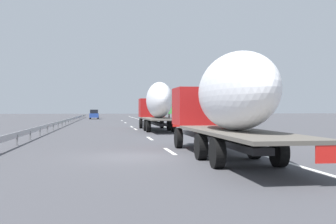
{
  "coord_description": "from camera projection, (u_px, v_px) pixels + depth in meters",
  "views": [
    {
      "loc": [
        -17.42,
        1.27,
        2.0
      ],
      "look_at": [
        12.58,
        -3.34,
        1.79
      ],
      "focal_mm": 44.38,
      "sensor_mm": 36.0,
      "label": 1
    }
  ],
  "objects": [
    {
      "name": "ground_plane",
      "position": [
        114.0,
        124.0,
        56.96
      ],
      "size": [
        260.0,
        260.0,
        0.0
      ],
      "primitive_type": "plane",
      "color": "#424247"
    },
    {
      "name": "lane_stripe_0",
      "position": [
        170.0,
        151.0,
        19.67
      ],
      "size": [
        3.2,
        0.2,
        0.01
      ],
      "primitive_type": "cube",
      "color": "white",
      "rests_on": "ground_plane"
    },
    {
      "name": "lane_stripe_1",
      "position": [
        150.0,
        138.0,
        28.28
      ],
      "size": [
        3.2,
        0.2,
        0.01
      ],
      "primitive_type": "cube",
      "color": "white",
      "rests_on": "ground_plane"
    },
    {
      "name": "lane_stripe_2",
      "position": [
        135.0,
        129.0,
        41.41
      ],
      "size": [
        3.2,
        0.2,
        0.01
      ],
      "primitive_type": "cube",
      "color": "white",
      "rests_on": "ground_plane"
    },
    {
      "name": "lane_stripe_3",
      "position": [
        132.0,
        127.0,
        47.13
      ],
      "size": [
        3.2,
        0.2,
        0.01
      ],
      "primitive_type": "cube",
      "color": "white",
      "rests_on": "ground_plane"
    },
    {
      "name": "lane_stripe_4",
      "position": [
        125.0,
        123.0,
        61.28
      ],
      "size": [
        3.2,
        0.2,
        0.01
      ],
      "primitive_type": "cube",
      "color": "white",
      "rests_on": "ground_plane"
    },
    {
      "name": "lane_stripe_5",
      "position": [
        122.0,
        120.0,
        73.69
      ],
      "size": [
        3.2,
        0.2,
        0.01
      ],
      "primitive_type": "cube",
      "color": "white",
      "rests_on": "ground_plane"
    },
    {
      "name": "edge_line_right",
      "position": [
        150.0,
        122.0,
        62.74
      ],
      "size": [
        110.0,
        0.2,
        0.01
      ],
      "primitive_type": "cube",
      "color": "white",
      "rests_on": "ground_plane"
    },
    {
      "name": "truck_lead",
      "position": [
        157.0,
        104.0,
        38.5
      ],
      "size": [
        13.85,
        2.55,
        4.44
      ],
      "color": "#B21919",
      "rests_on": "ground_plane"
    },
    {
      "name": "truck_trailing",
      "position": [
        225.0,
        100.0,
        16.87
      ],
      "size": [
        13.85,
        2.55,
        4.14
      ],
      "color": "#B21919",
      "rests_on": "ground_plane"
    },
    {
      "name": "car_white_van",
      "position": [
        94.0,
        113.0,
        104.42
      ],
      "size": [
        4.44,
        1.87,
        1.9
      ],
      "color": "white",
      "rests_on": "ground_plane"
    },
    {
      "name": "car_blue_sedan",
      "position": [
        94.0,
        114.0,
        84.44
      ],
      "size": [
        4.79,
        1.81,
        1.91
      ],
      "color": "#28479E",
      "rests_on": "ground_plane"
    },
    {
      "name": "road_sign",
      "position": [
        158.0,
        108.0,
        62.45
      ],
      "size": [
        0.1,
        0.9,
        3.22
      ],
      "color": "gray",
      "rests_on": "ground_plane"
    },
    {
      "name": "tree_0",
      "position": [
        211.0,
        97.0,
        50.84
      ],
      "size": [
        3.19,
        3.19,
        5.74
      ],
      "color": "#472D19",
      "rests_on": "ground_plane"
    },
    {
      "name": "tree_1",
      "position": [
        169.0,
        101.0,
        93.3
      ],
      "size": [
        3.79,
        3.79,
        6.53
      ],
      "color": "#472D19",
      "rests_on": "ground_plane"
    },
    {
      "name": "tree_2",
      "position": [
        222.0,
        100.0,
        50.91
      ],
      "size": [
        3.96,
        3.96,
        4.96
      ],
      "color": "#472D19",
      "rests_on": "ground_plane"
    },
    {
      "name": "tree_3",
      "position": [
        175.0,
        103.0,
        65.13
      ],
      "size": [
        2.57,
        2.57,
        4.82
      ],
      "color": "#472D19",
      "rests_on": "ground_plane"
    },
    {
      "name": "tree_4",
      "position": [
        231.0,
        83.0,
        44.97
      ],
      "size": [
        2.8,
        2.8,
        7.77
      ],
      "color": "#472D19",
      "rests_on": "ground_plane"
    },
    {
      "name": "tree_5",
      "position": [
        160.0,
        99.0,
        99.16
      ],
      "size": [
        3.68,
        3.68,
        7.37
      ],
      "color": "#472D19",
      "rests_on": "ground_plane"
    },
    {
      "name": "guardrail_median",
      "position": [
        71.0,
        119.0,
        59.01
      ],
      "size": [
        94.0,
        0.1,
        0.76
      ],
      "color": "#9EA0A5",
      "rests_on": "ground_plane"
    }
  ]
}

